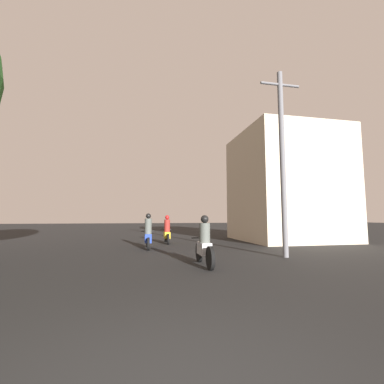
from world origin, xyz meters
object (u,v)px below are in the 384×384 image
object	(u,v)px
motorcycle_silver	(204,245)
building_right_near	(286,187)
motorcycle_blue	(148,235)
motorcycle_yellow	(167,232)
utility_pole_near	(282,157)

from	to	relation	value
motorcycle_silver	building_right_near	world-z (taller)	building_right_near
motorcycle_blue	motorcycle_yellow	world-z (taller)	motorcycle_blue
motorcycle_yellow	motorcycle_silver	bearing A→B (deg)	-76.74
utility_pole_near	motorcycle_silver	bearing A→B (deg)	-163.46
motorcycle_blue	building_right_near	world-z (taller)	building_right_near
motorcycle_silver	motorcycle_yellow	bearing A→B (deg)	94.99
motorcycle_yellow	utility_pole_near	xyz separation A→B (m)	(3.72, -5.82, 3.08)
building_right_near	utility_pole_near	bearing A→B (deg)	-122.49
motorcycle_yellow	building_right_near	xyz separation A→B (m)	(7.63, 0.32, 2.78)
motorcycle_blue	building_right_near	distance (m)	9.51
motorcycle_silver	motorcycle_blue	xyz separation A→B (m)	(-1.53, 4.58, 0.03)
motorcycle_silver	building_right_near	bearing A→B (deg)	46.10
motorcycle_blue	motorcycle_yellow	distance (m)	2.48
motorcycle_yellow	utility_pole_near	world-z (taller)	utility_pole_near
motorcycle_silver	motorcycle_yellow	size ratio (longest dim) A/B	1.10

